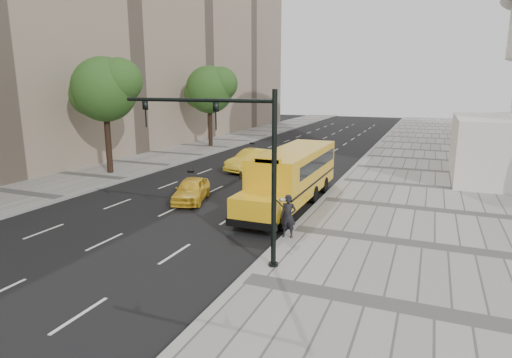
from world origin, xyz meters
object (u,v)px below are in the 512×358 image
at_px(tree_b, 105,89).
at_px(tree_c, 210,89).
at_px(school_bus, 293,172).
at_px(traffic_signal, 237,155).
at_px(taxi_near, 191,190).
at_px(taxi_far, 252,160).
at_px(pedestrian, 288,216).

relative_size(tree_b, tree_c, 1.00).
relative_size(school_bus, traffic_signal, 1.81).
relative_size(tree_b, taxi_near, 2.16).
relative_size(tree_c, taxi_far, 1.70).
distance_m(tree_c, traffic_signal, 31.26).
xyz_separation_m(tree_c, traffic_signal, (15.60, -27.01, -2.04)).
distance_m(tree_b, tree_c, 15.75).
xyz_separation_m(school_bus, taxi_near, (-5.45, -2.00, -1.09)).
bearing_deg(taxi_far, pedestrian, -47.58).
relative_size(school_bus, taxi_far, 2.29).
bearing_deg(traffic_signal, taxi_far, 111.12).
relative_size(taxi_far, traffic_signal, 0.79).
bearing_deg(taxi_near, traffic_signal, -65.29).
xyz_separation_m(taxi_far, pedestrian, (7.38, -13.56, 0.25)).
bearing_deg(tree_c, taxi_far, -48.57).
distance_m(pedestrian, traffic_signal, 4.39).
bearing_deg(school_bus, pedestrian, -74.42).
distance_m(taxi_near, taxi_far, 9.65).
bearing_deg(traffic_signal, pedestrian, 72.56).
distance_m(tree_c, pedestrian, 29.56).
xyz_separation_m(pedestrian, traffic_signal, (-0.96, -3.05, 3.01)).
xyz_separation_m(tree_b, pedestrian, (16.56, -8.21, -5.19)).
distance_m(tree_b, school_bus, 15.75).
distance_m(school_bus, taxi_far, 9.59).
bearing_deg(taxi_near, tree_c, 98.59).
bearing_deg(tree_b, pedestrian, -26.37).
height_order(school_bus, taxi_far, school_bus).
bearing_deg(pedestrian, traffic_signal, -115.05).
bearing_deg(traffic_signal, tree_b, 144.19).
relative_size(tree_c, pedestrian, 4.62).
relative_size(school_bus, pedestrian, 6.23).
bearing_deg(pedestrian, taxi_near, 143.48).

